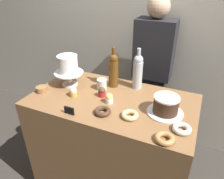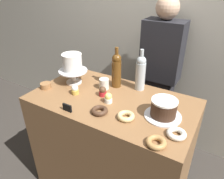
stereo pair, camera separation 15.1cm
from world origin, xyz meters
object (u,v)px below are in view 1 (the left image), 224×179
at_px(cupcake_chocolate, 102,92).
at_px(donut_glazed, 130,115).
at_px(white_layer_cake, 68,64).
at_px(donut_maple, 165,139).
at_px(donut_sugar, 182,129).
at_px(cookie_stack, 42,89).
at_px(cupcake_vanilla, 73,92).
at_px(coffee_cup_ceramic, 102,84).
at_px(donut_chocolate, 103,111).
at_px(cake_stand_pedestal, 69,76).
at_px(cupcake_lemon, 109,98).
at_px(wine_bottle_clear, 138,71).
at_px(wine_bottle_amber, 113,70).
at_px(chocolate_round_cake, 166,104).
at_px(price_sign_chalkboard, 69,111).

distance_m(cupcake_chocolate, donut_glazed, 0.32).
distance_m(white_layer_cake, donut_maple, 0.94).
bearing_deg(donut_sugar, cookie_stack, 178.20).
bearing_deg(donut_glazed, cupcake_vanilla, 170.60).
xyz_separation_m(donut_maple, coffee_cup_ceramic, (-0.58, 0.39, 0.03)).
bearing_deg(donut_chocolate, cake_stand_pedestal, 149.19).
relative_size(cupcake_lemon, cookie_stack, 0.88).
bearing_deg(cookie_stack, wine_bottle_clear, 29.73).
bearing_deg(wine_bottle_amber, donut_glazed, -52.41).
distance_m(donut_sugar, donut_maple, 0.15).
relative_size(chocolate_round_cake, cupcake_chocolate, 2.22).
bearing_deg(cupcake_lemon, coffee_cup_ceramic, 131.30).
xyz_separation_m(price_sign_chalkboard, coffee_cup_ceramic, (0.04, 0.39, 0.02)).
xyz_separation_m(white_layer_cake, wine_bottle_clear, (0.52, 0.18, -0.04)).
relative_size(chocolate_round_cake, price_sign_chalkboard, 2.36).
bearing_deg(cake_stand_pedestal, cupcake_chocolate, -10.08).
bearing_deg(coffee_cup_ceramic, wine_bottle_amber, 54.84).
bearing_deg(cupcake_vanilla, white_layer_cake, 132.18).
relative_size(donut_sugar, cookie_stack, 1.33).
height_order(cupcake_vanilla, donut_sugar, cupcake_vanilla).
distance_m(chocolate_round_cake, cupcake_chocolate, 0.48).
bearing_deg(chocolate_round_cake, wine_bottle_amber, 155.54).
xyz_separation_m(cake_stand_pedestal, white_layer_cake, (0.00, 0.00, 0.10)).
bearing_deg(donut_glazed, cupcake_chocolate, 149.76).
relative_size(chocolate_round_cake, donut_maple, 1.47).
relative_size(wine_bottle_amber, wine_bottle_clear, 1.00).
bearing_deg(cupcake_chocolate, price_sign_chalkboard, -107.52).
bearing_deg(donut_sugar, wine_bottle_clear, 135.29).
height_order(cookie_stack, price_sign_chalkboard, price_sign_chalkboard).
height_order(cupcake_vanilla, donut_glazed, cupcake_vanilla).
distance_m(cupcake_lemon, cookie_stack, 0.55).
relative_size(cupcake_vanilla, donut_chocolate, 0.66).
relative_size(wine_bottle_amber, donut_maple, 2.91).
bearing_deg(cupcake_vanilla, wine_bottle_amber, 52.49).
distance_m(wine_bottle_clear, cupcake_chocolate, 0.33).
height_order(wine_bottle_clear, cookie_stack, wine_bottle_clear).
relative_size(cupcake_lemon, cupcake_vanilla, 1.00).
bearing_deg(donut_glazed, white_layer_cake, 159.92).
height_order(white_layer_cake, donut_sugar, white_layer_cake).
bearing_deg(donut_glazed, wine_bottle_clear, 102.10).
xyz_separation_m(donut_glazed, donut_chocolate, (-0.18, -0.03, 0.00)).
distance_m(wine_bottle_clear, price_sign_chalkboard, 0.61).
xyz_separation_m(wine_bottle_clear, coffee_cup_ceramic, (-0.24, -0.14, -0.10)).
relative_size(cupcake_chocolate, cookie_stack, 0.88).
distance_m(chocolate_round_cake, donut_glazed, 0.24).
bearing_deg(price_sign_chalkboard, cupcake_lemon, 52.08).
distance_m(cupcake_chocolate, donut_maple, 0.60).
xyz_separation_m(chocolate_round_cake, donut_chocolate, (-0.37, -0.17, -0.05)).
height_order(cookie_stack, coffee_cup_ceramic, coffee_cup_ceramic).
height_order(white_layer_cake, chocolate_round_cake, white_layer_cake).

